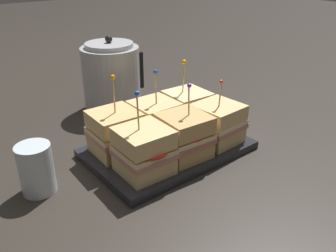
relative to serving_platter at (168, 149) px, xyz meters
name	(u,v)px	position (x,y,z in m)	size (l,w,h in m)	color
ground_plane	(168,152)	(0.00, 0.00, -0.01)	(6.00, 6.00, 0.00)	#2D2823
serving_platter	(168,149)	(0.00, 0.00, 0.00)	(0.35, 0.23, 0.02)	#232328
sandwich_front_left	(144,151)	(-0.10, -0.05, 0.06)	(0.10, 0.11, 0.17)	#DBB77A
sandwich_front_center	(184,136)	(0.00, -0.05, 0.06)	(0.11, 0.11, 0.16)	tan
sandwich_front_right	(218,123)	(0.10, -0.05, 0.05)	(0.11, 0.11, 0.15)	#DBB77A
sandwich_back_left	(115,132)	(-0.11, 0.05, 0.06)	(0.10, 0.10, 0.18)	tan
sandwich_back_center	(155,120)	(0.00, 0.05, 0.05)	(0.10, 0.10, 0.17)	#DBB77A
sandwich_back_right	(187,109)	(0.10, 0.05, 0.05)	(0.10, 0.10, 0.17)	beige
kettle_steel	(112,77)	(0.04, 0.30, 0.09)	(0.18, 0.16, 0.21)	#B7BABF
drinking_glass	(36,169)	(-0.28, 0.04, 0.04)	(0.06, 0.06, 0.10)	silver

